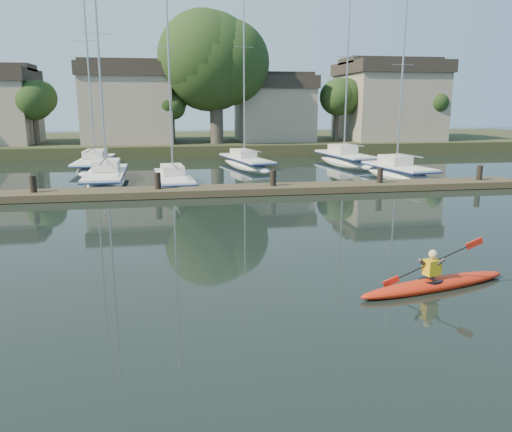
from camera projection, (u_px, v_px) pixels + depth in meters
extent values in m
plane|color=black|center=(268.00, 291.00, 12.60)|extent=(160.00, 160.00, 0.00)
ellipsoid|color=red|center=(435.00, 284.00, 12.79)|extent=(4.58, 1.64, 0.34)
cylinder|color=black|center=(431.00, 281.00, 12.70)|extent=(0.82, 0.82, 0.09)
imported|color=#2F292C|center=(432.00, 268.00, 12.62)|extent=(0.31, 0.41, 0.99)
cube|color=gold|center=(432.00, 267.00, 12.62)|extent=(0.44, 0.36, 0.41)
sphere|color=#D4AC84|center=(433.00, 254.00, 12.54)|extent=(0.22, 0.22, 0.22)
cube|color=#4D412C|center=(217.00, 190.00, 26.01)|extent=(34.00, 2.00, 0.35)
cylinder|color=black|center=(34.00, 194.00, 24.51)|extent=(0.32, 0.32, 1.80)
cylinder|color=black|center=(158.00, 190.00, 25.50)|extent=(0.32, 0.32, 1.80)
cylinder|color=black|center=(273.00, 187.00, 26.49)|extent=(0.32, 0.32, 1.80)
cylinder|color=black|center=(380.00, 184.00, 27.48)|extent=(0.32, 0.32, 1.80)
cylinder|color=black|center=(479.00, 181.00, 28.47)|extent=(0.32, 0.32, 1.80)
ellipsoid|color=white|center=(107.00, 188.00, 30.13)|extent=(2.47, 9.07, 2.02)
cube|color=white|center=(106.00, 173.00, 29.92)|extent=(2.32, 7.45, 0.15)
cube|color=navy|center=(106.00, 174.00, 29.94)|extent=(2.41, 7.63, 0.08)
cube|color=beige|center=(106.00, 165.00, 30.35)|extent=(1.55, 2.56, 0.58)
cylinder|color=#9EA0A5|center=(99.00, 61.00, 28.76)|extent=(0.13, 0.13, 12.73)
cylinder|color=#9EA0A5|center=(103.00, 161.00, 28.44)|extent=(0.18, 3.43, 0.08)
cylinder|color=#9EA0A5|center=(97.00, 34.00, 28.42)|extent=(1.70, 0.08, 0.03)
ellipsoid|color=white|center=(174.00, 189.00, 29.38)|extent=(2.57, 8.12, 1.68)
cube|color=white|center=(173.00, 176.00, 29.21)|extent=(2.36, 6.68, 0.12)
cube|color=navy|center=(173.00, 177.00, 29.22)|extent=(2.44, 6.84, 0.07)
cube|color=beige|center=(172.00, 169.00, 29.59)|extent=(1.44, 2.34, 0.49)
cylinder|color=#9EA0A5|center=(169.00, 73.00, 28.15)|extent=(0.11, 0.11, 11.53)
cylinder|color=#9EA0A5|center=(175.00, 166.00, 27.92)|extent=(0.34, 3.03, 0.07)
cylinder|color=#9EA0A5|center=(168.00, 48.00, 27.85)|extent=(1.42, 0.15, 0.03)
ellipsoid|color=white|center=(398.00, 180.00, 33.20)|extent=(3.30, 7.51, 1.97)
cube|color=white|center=(398.00, 166.00, 32.99)|extent=(2.99, 6.20, 0.15)
cube|color=navy|center=(398.00, 168.00, 33.01)|extent=(3.09, 6.36, 0.08)
cube|color=beige|center=(395.00, 160.00, 33.31)|extent=(1.75, 2.24, 0.57)
cylinder|color=#9EA0A5|center=(402.00, 85.00, 32.04)|extent=(0.12, 0.12, 10.37)
cylinder|color=#9EA0A5|center=(409.00, 155.00, 31.80)|extent=(0.52, 2.74, 0.08)
cylinder|color=#9EA0A5|center=(403.00, 65.00, 31.76)|extent=(1.64, 0.29, 0.03)
ellipsoid|color=white|center=(95.00, 172.00, 37.06)|extent=(2.42, 9.38, 1.97)
cube|color=white|center=(94.00, 160.00, 36.86)|extent=(2.28, 7.70, 0.15)
cube|color=navy|center=(94.00, 161.00, 36.88)|extent=(2.36, 7.89, 0.08)
cube|color=beige|center=(95.00, 154.00, 37.31)|extent=(1.52, 2.65, 0.57)
cylinder|color=#9EA0A5|center=(88.00, 64.00, 35.63)|extent=(0.12, 0.12, 13.48)
cylinder|color=#9EA0A5|center=(90.00, 150.00, 35.32)|extent=(0.18, 3.55, 0.08)
cylinder|color=#9EA0A5|center=(86.00, 41.00, 35.27)|extent=(1.66, 0.08, 0.03)
ellipsoid|color=white|center=(246.00, 169.00, 38.59)|extent=(3.83, 9.59, 1.78)
cube|color=white|center=(246.00, 158.00, 38.41)|extent=(3.39, 7.91, 0.13)
cube|color=navy|center=(246.00, 159.00, 38.42)|extent=(3.51, 8.11, 0.08)
cube|color=beige|center=(243.00, 153.00, 38.84)|extent=(1.82, 2.84, 0.52)
cylinder|color=#9EA0A5|center=(244.00, 69.00, 37.20)|extent=(0.11, 0.11, 13.14)
cylinder|color=#9EA0A5|center=(252.00, 150.00, 36.96)|extent=(0.79, 3.51, 0.08)
cylinder|color=#9EA0A5|center=(244.00, 47.00, 36.85)|extent=(1.48, 0.33, 0.03)
ellipsoid|color=white|center=(345.00, 166.00, 40.63)|extent=(3.39, 9.06, 2.10)
cube|color=white|center=(345.00, 154.00, 40.41)|extent=(3.08, 7.47, 0.15)
cube|color=navy|center=(345.00, 155.00, 40.43)|extent=(3.19, 7.66, 0.09)
cube|color=beige|center=(343.00, 149.00, 40.82)|extent=(1.84, 2.65, 0.61)
cylinder|color=#9EA0A5|center=(347.00, 76.00, 39.30)|extent=(0.13, 0.13, 12.16)
cylinder|color=#9EA0A5|center=(354.00, 145.00, 38.98)|extent=(0.50, 3.35, 0.09)
cylinder|color=#9EA0A5|center=(348.00, 57.00, 38.98)|extent=(1.76, 0.25, 0.03)
cube|color=#29371B|center=(191.00, 142.00, 54.78)|extent=(90.00, 24.00, 1.00)
cube|color=gray|center=(129.00, 110.00, 47.25)|extent=(8.00, 8.00, 6.00)
cube|color=#2F2822|center=(127.00, 71.00, 46.46)|extent=(8.40, 8.40, 1.20)
cube|color=gray|center=(274.00, 115.00, 49.68)|extent=(7.00, 7.00, 5.00)
cube|color=#2F2822|center=(274.00, 83.00, 48.99)|extent=(7.35, 7.35, 1.20)
cube|color=gray|center=(387.00, 107.00, 51.49)|extent=(9.00, 9.00, 6.50)
cube|color=#2F2822|center=(390.00, 68.00, 50.64)|extent=(9.45, 9.45, 1.20)
cylinder|color=#49423B|center=(216.00, 116.00, 45.80)|extent=(1.20, 1.20, 5.00)
sphere|color=black|center=(216.00, 59.00, 44.70)|extent=(8.50, 8.50, 8.50)
cylinder|color=#49423B|center=(36.00, 128.00, 44.34)|extent=(0.48, 0.48, 3.00)
sphere|color=black|center=(34.00, 99.00, 43.79)|extent=(3.40, 3.40, 3.40)
cylinder|color=#49423B|center=(173.00, 128.00, 45.86)|extent=(0.38, 0.38, 2.80)
sphere|color=black|center=(172.00, 104.00, 45.38)|extent=(2.72, 2.72, 2.72)
cylinder|color=#49423B|center=(336.00, 124.00, 49.42)|extent=(0.50, 0.50, 3.20)
sphere|color=black|center=(337.00, 97.00, 48.84)|extent=(3.57, 3.57, 3.57)
cylinder|color=#49423B|center=(437.00, 127.00, 49.70)|extent=(0.41, 0.41, 2.60)
sphere|color=black|center=(439.00, 105.00, 49.22)|extent=(2.89, 2.89, 2.89)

